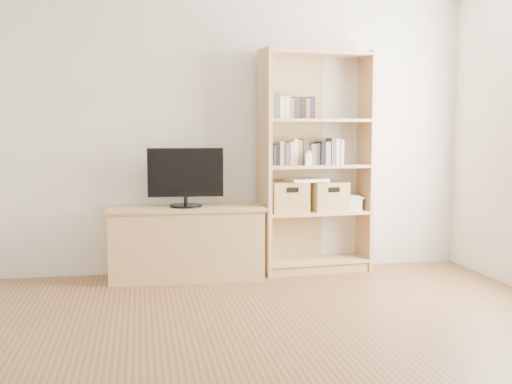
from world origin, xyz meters
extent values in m
cube|color=brown|center=(0.00, 0.00, 0.00)|extent=(4.50, 5.00, 0.01)
cube|color=beige|center=(0.00, 2.50, 1.30)|extent=(4.50, 0.02, 2.60)
cube|color=tan|center=(-0.38, 2.25, 0.30)|extent=(1.33, 0.53, 0.60)
cube|color=tan|center=(0.81, 2.32, 1.00)|extent=(1.03, 0.45, 2.01)
cube|color=black|center=(-0.38, 2.25, 0.89)|extent=(0.65, 0.08, 0.51)
cube|color=brown|center=(0.80, 2.34, 1.10)|extent=(0.90, 0.29, 0.24)
cube|color=brown|center=(0.58, 2.32, 1.50)|extent=(0.42, 0.20, 0.22)
cube|color=white|center=(0.71, 2.20, 1.03)|extent=(0.06, 0.04, 0.11)
cube|color=#A07D48|center=(0.54, 2.29, 0.69)|extent=(0.35, 0.30, 0.27)
cube|color=#A07D48|center=(0.93, 2.33, 0.69)|extent=(0.35, 0.30, 0.26)
cube|color=silver|center=(0.71, 2.29, 0.84)|extent=(0.39, 0.31, 0.03)
cube|color=beige|center=(1.15, 2.35, 0.61)|extent=(0.20, 0.26, 0.11)
camera|label=1|loc=(-0.77, -3.30, 1.31)|focal=45.00mm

